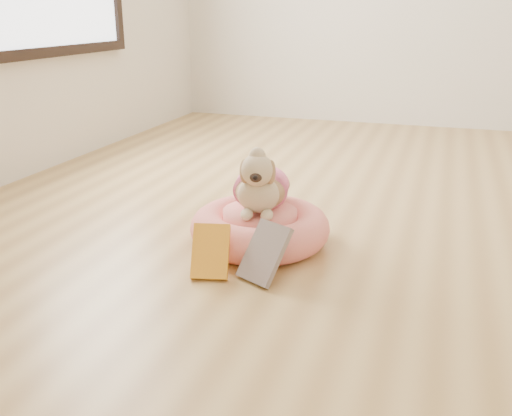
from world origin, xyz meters
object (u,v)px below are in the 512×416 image
(pet_bed, at_px, (260,228))
(book_white, at_px, (264,253))
(dog, at_px, (260,175))
(book_yellow, at_px, (211,251))

(pet_bed, distance_m, book_white, 0.31)
(pet_bed, distance_m, dog, 0.22)
(dog, height_order, book_white, dog)
(pet_bed, bearing_deg, book_yellow, -103.46)
(book_yellow, bearing_deg, book_white, -3.72)
(book_white, bearing_deg, pet_bed, 136.91)
(dog, xyz_separation_m, book_white, (0.12, -0.31, -0.19))
(pet_bed, height_order, dog, dog)
(dog, relative_size, book_yellow, 1.94)
(book_yellow, height_order, book_white, book_white)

